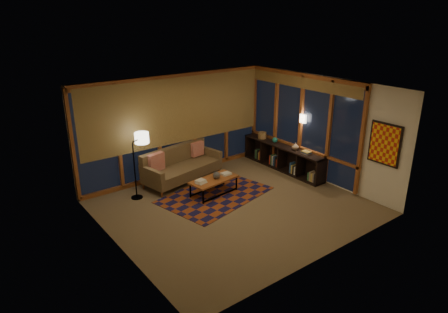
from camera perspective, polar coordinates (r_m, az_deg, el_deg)
floor at (r=9.14m, az=1.50°, el=-7.18°), size 5.50×5.00×0.01m
ceiling at (r=8.25m, az=1.67°, el=9.70°), size 5.50×5.00×0.01m
walls at (r=8.60m, az=1.58°, el=0.83°), size 5.51×5.01×2.70m
window_wall_back at (r=10.52m, az=-6.73°, el=4.34°), size 5.30×0.16×2.60m
window_wall_right at (r=10.79m, az=10.78°, el=4.52°), size 0.16×3.70×2.60m
wall_art at (r=9.40m, az=21.96°, el=1.67°), size 0.06×0.74×0.94m
wall_sconce at (r=10.60m, az=11.23°, el=5.33°), size 0.12×0.18×0.22m
sofa at (r=10.35m, az=-5.94°, el=-1.27°), size 2.23×1.24×0.86m
pillow_left at (r=10.02m, az=-9.68°, el=-0.79°), size 0.48×0.25×0.46m
pillow_right at (r=10.87m, az=-3.83°, el=0.93°), size 0.39×0.18×0.38m
area_rug at (r=9.68m, az=-1.27°, el=-5.50°), size 2.84×2.19×0.01m
coffee_table at (r=9.66m, az=-1.45°, el=-4.28°), size 1.25×0.69×0.40m
book_stack_a at (r=9.36m, az=-3.34°, el=-3.60°), size 0.26×0.22×0.07m
book_stack_b at (r=9.80m, az=0.32°, el=-2.48°), size 0.25×0.20×0.05m
ceramic_pot at (r=9.56m, az=-1.08°, el=-2.69°), size 0.21×0.21×0.17m
floor_lamp at (r=9.47m, az=-12.67°, el=-1.60°), size 0.61×0.53×1.53m
bookshelf at (r=11.21m, az=8.35°, el=-0.12°), size 0.40×2.78×0.69m
basket at (r=11.62m, az=5.47°, el=3.03°), size 0.30×0.30×0.18m
teal_bowl at (r=11.29m, az=7.28°, el=2.36°), size 0.19×0.19×0.15m
vase at (r=10.77m, az=10.17°, el=1.45°), size 0.21×0.21×0.20m
shelf_book_stack at (r=10.55m, az=11.69°, el=0.57°), size 0.25×0.30×0.07m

